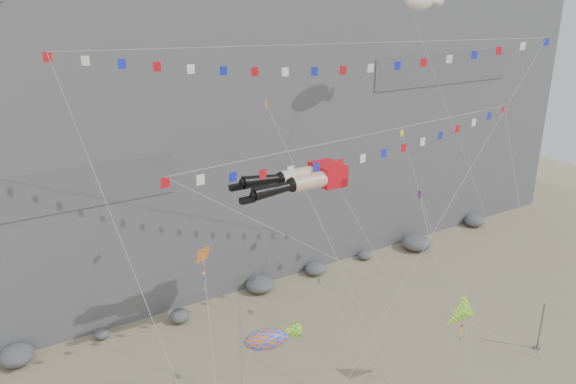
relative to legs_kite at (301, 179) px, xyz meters
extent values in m
cylinder|color=slate|center=(15.60, -8.86, -11.73)|extent=(0.12, 0.12, 3.88)
cube|color=red|center=(2.19, 0.00, 0.01)|extent=(1.74, 2.39, 1.41)
cylinder|color=#E0AE8C|center=(0.13, -0.69, 0.01)|extent=(2.39, 1.05, 1.04)
sphere|color=black|center=(-1.07, -0.69, 0.01)|extent=(0.95, 0.95, 0.95)
cone|color=black|center=(-2.48, -0.69, -0.08)|extent=(2.85, 0.88, 0.97)
cube|color=black|center=(-4.37, -0.68, -0.40)|extent=(0.92, 0.42, 0.35)
cylinder|color=#E0AE8C|center=(0.13, 0.72, 0.01)|extent=(2.39, 1.05, 1.04)
sphere|color=black|center=(-1.06, 0.72, 0.01)|extent=(0.95, 0.95, 0.95)
cone|color=black|center=(-2.47, 0.72, 0.14)|extent=(2.87, 0.88, 1.04)
cube|color=black|center=(-4.37, 0.73, 0.04)|extent=(0.92, 0.42, 0.35)
cylinder|color=gray|center=(2.48, -7.84, -6.81)|extent=(0.03, 0.03, 20.79)
cylinder|color=gray|center=(-4.27, -5.85, -2.53)|extent=(0.03, 0.03, 28.41)
cylinder|color=gray|center=(9.11, -6.51, -5.14)|extent=(0.03, 0.03, 21.49)
cube|color=slate|center=(14.82, -9.82, -13.62)|extent=(0.16, 0.16, 0.10)
cylinder|color=gray|center=(14.13, -2.71, -1.35)|extent=(0.03, 0.03, 28.19)
cube|color=slate|center=(14.68, -9.63, -13.62)|extent=(0.16, 0.16, 0.10)
cylinder|color=gray|center=(-1.13, -6.89, -4.23)|extent=(0.03, 0.03, 23.86)
cylinder|color=gray|center=(6.21, -7.80, -7.69)|extent=(0.03, 0.03, 16.04)
cylinder|color=gray|center=(-0.86, -9.39, -9.04)|extent=(0.03, 0.03, 12.62)
cylinder|color=gray|center=(7.87, -5.77, -6.06)|extent=(0.03, 0.03, 21.43)
camera|label=1|loc=(-19.19, -29.39, 11.69)|focal=35.00mm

